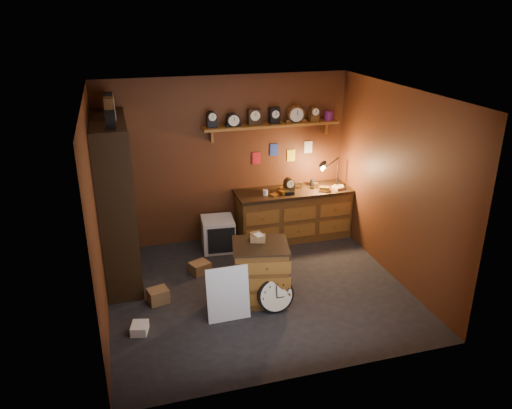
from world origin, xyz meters
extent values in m
plane|color=black|center=(0.00, 0.00, 0.00)|extent=(4.00, 4.00, 0.00)
cube|color=#552B14|center=(0.00, 1.80, 1.35)|extent=(4.00, 0.02, 2.70)
cube|color=#552B14|center=(0.00, -1.80, 1.35)|extent=(4.00, 0.02, 2.70)
cube|color=#552B14|center=(-2.00, 0.00, 1.35)|extent=(0.02, 3.60, 2.70)
cube|color=#552B14|center=(2.00, 0.00, 1.35)|extent=(0.02, 3.60, 2.70)
cube|color=beige|center=(0.00, 0.00, 2.70)|extent=(4.00, 3.60, 0.02)
cube|color=#925A1F|center=(0.70, 1.65, 1.92)|extent=(2.20, 0.30, 0.04)
cube|color=#925A1F|center=(-0.25, 1.72, 1.80)|extent=(0.04, 0.16, 0.20)
cube|color=#925A1F|center=(1.65, 1.72, 1.80)|extent=(0.04, 0.16, 0.20)
cylinder|color=#B21419|center=(1.68, 1.65, 2.02)|extent=(0.16, 0.16, 0.15)
cube|color=#AD1521|center=(0.15, 1.79, 1.35)|extent=(0.14, 0.01, 0.20)
cube|color=navy|center=(0.45, 1.79, 1.47)|extent=(0.14, 0.01, 0.20)
cube|color=yellow|center=(0.75, 1.79, 1.35)|extent=(0.14, 0.01, 0.20)
cube|color=silver|center=(1.05, 1.79, 1.47)|extent=(0.14, 0.01, 0.20)
cube|color=black|center=(-1.98, 0.98, 1.15)|extent=(0.03, 1.60, 2.30)
cube|color=black|center=(-1.75, 0.20, 1.15)|extent=(0.45, 0.03, 2.30)
cube|color=black|center=(-1.75, 1.76, 1.15)|extent=(0.45, 0.03, 2.30)
cube|color=black|center=(-1.75, 0.98, 0.05)|extent=(0.43, 1.54, 0.03)
cube|color=black|center=(-1.75, 0.98, 0.55)|extent=(0.43, 1.54, 0.03)
cube|color=black|center=(-1.75, 0.98, 1.00)|extent=(0.43, 1.54, 0.03)
cube|color=black|center=(-1.75, 0.98, 1.45)|extent=(0.43, 1.54, 0.03)
cube|color=black|center=(-1.75, 0.98, 1.90)|extent=(0.43, 1.54, 0.03)
cube|color=black|center=(-1.75, 0.98, 2.28)|extent=(0.43, 1.54, 0.03)
cube|color=brown|center=(1.05, 1.48, 0.40)|extent=(1.88, 0.60, 0.80)
cube|color=black|center=(1.05, 1.48, 0.82)|extent=(1.94, 0.66, 0.05)
cube|color=#925A1F|center=(1.05, 1.18, 0.40)|extent=(1.80, 0.02, 0.52)
cylinder|color=black|center=(1.79, 1.43, 0.86)|extent=(0.12, 0.12, 0.02)
cylinder|color=black|center=(1.79, 1.43, 1.05)|extent=(0.02, 0.02, 0.38)
cylinder|color=black|center=(1.67, 1.40, 1.29)|extent=(0.27, 0.09, 0.14)
cone|color=black|center=(1.53, 1.37, 1.25)|extent=(0.18, 0.14, 0.18)
cube|color=brown|center=(-0.04, -0.23, 0.39)|extent=(0.78, 0.69, 0.79)
cube|color=black|center=(-0.04, -0.23, 0.80)|extent=(0.83, 0.74, 0.03)
cube|color=#925A1F|center=(-0.04, -0.52, 0.39)|extent=(0.60, 0.14, 0.67)
cylinder|color=black|center=(0.08, -0.54, 0.23)|extent=(0.48, 0.16, 0.48)
cylinder|color=#FBF3C9|center=(0.08, -0.58, 0.24)|extent=(0.42, 0.09, 0.41)
cube|color=black|center=(0.08, -0.59, 0.30)|extent=(0.01, 0.04, 0.15)
cube|color=black|center=(0.13, -0.59, 0.21)|extent=(0.11, 0.01, 0.01)
cube|color=silver|center=(-0.54, -0.53, 0.00)|extent=(0.54, 0.16, 0.71)
cube|color=silver|center=(-0.26, 1.40, 0.26)|extent=(0.54, 0.54, 0.52)
cube|color=black|center=(-0.26, 1.14, 0.26)|extent=(0.43, 0.06, 0.42)
cube|color=olive|center=(-0.69, 0.70, 0.08)|extent=(0.34, 0.32, 0.17)
cube|color=white|center=(-1.64, -0.53, 0.06)|extent=(0.24, 0.27, 0.11)
cube|color=olive|center=(-1.36, 0.07, 0.10)|extent=(0.30, 0.27, 0.19)
camera|label=1|loc=(-1.69, -5.75, 3.67)|focal=35.00mm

